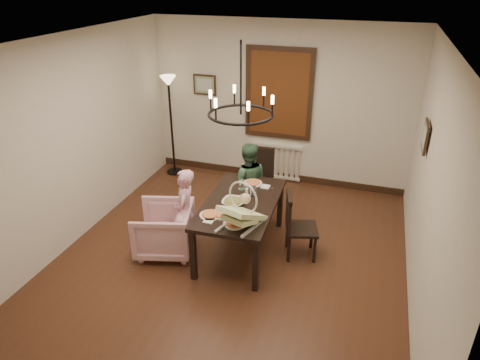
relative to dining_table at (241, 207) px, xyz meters
The scene contains 17 objects.
room_shell 0.76m from the dining_table, 106.92° to the left, with size 4.51×5.00×2.81m.
dining_table is the anchor object (origin of this frame).
chair_far 1.18m from the dining_table, 95.00° to the left, with size 0.44×0.44×1.00m, color black, non-canonical shape.
chair_right 0.84m from the dining_table, 10.13° to the left, with size 0.41×0.41×0.93m, color black, non-canonical shape.
armchair 1.09m from the dining_table, 160.85° to the right, with size 0.74×0.76×0.69m, color #ECB4C9.
elderly_woman 0.76m from the dining_table, 162.83° to the right, with size 0.36×0.24×1.00m, color #CD90A4.
seated_man 0.87m from the dining_table, 100.97° to the left, with size 0.50×0.39×1.03m, color #396044.
baby_bouncer 0.64m from the dining_table, 71.13° to the right, with size 0.42×0.59×0.38m, color beige, non-canonical shape.
salad_bowl 0.18m from the dining_table, 122.99° to the right, with size 0.34×0.34×0.08m, color white.
pizza_platter 0.40m from the dining_table, 104.80° to the right, with size 0.30×0.30×0.04m, color tan.
drinking_glass 0.16m from the dining_table, 53.44° to the right, with size 0.06×0.06×0.13m, color silver.
window_blinds 2.49m from the dining_table, 91.64° to the left, with size 1.00×0.03×1.40m, color #5D2D12.
radiator 2.35m from the dining_table, 91.63° to the left, with size 0.92×0.12×0.62m, color silver, non-canonical shape.
picture_back 2.89m from the dining_table, 121.40° to the left, with size 0.42×0.03×0.36m, color black.
picture_right 2.47m from the dining_table, 19.28° to the left, with size 0.42×0.03×0.36m, color black.
floor_lamp 2.81m from the dining_table, 134.52° to the left, with size 0.30×0.30×1.80m, color black, non-canonical shape.
chandelier 1.28m from the dining_table, 116.57° to the right, with size 0.80×0.80×0.04m, color black.
Camera 1 is at (1.56, -4.50, 3.51)m, focal length 32.00 mm.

